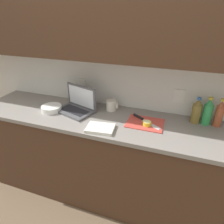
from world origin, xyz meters
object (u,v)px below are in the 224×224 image
(bottle_oil_tall, at_px, (208,112))
(bowl_white, at_px, (52,108))
(knife, at_px, (142,119))
(cutting_board, at_px, (145,123))
(bottle_water_clear, at_px, (219,114))
(laptop, at_px, (77,105))
(bottle_green_soda, at_px, (196,111))
(lemon_half_cut, at_px, (147,123))
(measuring_cup, at_px, (111,105))

(bottle_oil_tall, height_order, bowl_white, bottle_oil_tall)
(knife, height_order, bottle_oil_tall, bottle_oil_tall)
(cutting_board, distance_m, bowl_white, 0.88)
(knife, height_order, bottle_water_clear, bottle_water_clear)
(laptop, xyz_separation_m, bottle_green_soda, (1.04, 0.13, 0.05))
(laptop, relative_size, bottle_water_clear, 1.67)
(lemon_half_cut, distance_m, bottle_green_soda, 0.43)
(bottle_green_soda, bearing_deg, bottle_water_clear, 0.00)
(lemon_half_cut, distance_m, bowl_white, 0.90)
(cutting_board, height_order, measuring_cup, measuring_cup)
(cutting_board, bearing_deg, bowl_white, -176.60)
(knife, height_order, bowl_white, bowl_white)
(laptop, relative_size, bowl_white, 2.11)
(bottle_oil_tall, bearing_deg, bottle_green_soda, 180.00)
(knife, distance_m, bottle_water_clear, 0.62)
(cutting_board, xyz_separation_m, bottle_oil_tall, (0.48, 0.16, 0.11))
(lemon_half_cut, bearing_deg, cutting_board, 119.18)
(knife, relative_size, lemon_half_cut, 3.90)
(bowl_white, bearing_deg, lemon_half_cut, 0.98)
(cutting_board, relative_size, bottle_green_soda, 1.34)
(laptop, distance_m, bowl_white, 0.25)
(laptop, height_order, bottle_green_soda, laptop)
(bottle_oil_tall, bearing_deg, knife, -166.83)
(cutting_board, bearing_deg, knife, 131.75)
(cutting_board, bearing_deg, bottle_water_clear, 16.17)
(cutting_board, xyz_separation_m, measuring_cup, (-0.36, 0.15, 0.05))
(lemon_half_cut, xyz_separation_m, bottle_green_soda, (0.37, 0.20, 0.08))
(laptop, distance_m, measuring_cup, 0.32)
(bottle_oil_tall, bearing_deg, lemon_half_cut, -156.30)
(bowl_white, bearing_deg, bottle_water_clear, 8.48)
(lemon_half_cut, bearing_deg, bottle_oil_tall, 23.70)
(cutting_board, distance_m, bottle_green_soda, 0.44)
(laptop, relative_size, measuring_cup, 3.44)
(knife, distance_m, bottle_green_soda, 0.45)
(measuring_cup, relative_size, bowl_white, 0.61)
(cutting_board, height_order, bowl_white, bowl_white)
(knife, distance_m, measuring_cup, 0.34)
(bottle_oil_tall, bearing_deg, cutting_board, -161.10)
(knife, height_order, measuring_cup, measuring_cup)
(cutting_board, relative_size, bottle_water_clear, 1.28)
(laptop, relative_size, bottle_green_soda, 1.76)
(measuring_cup, bearing_deg, bowl_white, -159.18)
(laptop, relative_size, lemon_half_cut, 5.87)
(laptop, distance_m, cutting_board, 0.65)
(lemon_half_cut, bearing_deg, measuring_cup, 153.90)
(cutting_board, height_order, lemon_half_cut, lemon_half_cut)
(bowl_white, bearing_deg, bottle_oil_tall, 9.01)
(bottle_oil_tall, bearing_deg, bottle_water_clear, 0.00)
(bowl_white, bearing_deg, knife, 6.42)
(lemon_half_cut, height_order, bottle_oil_tall, bottle_oil_tall)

